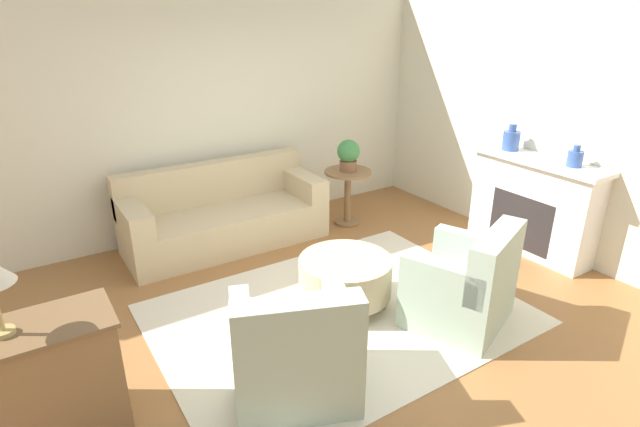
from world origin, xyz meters
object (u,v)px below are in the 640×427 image
object	(u,v)px
dresser	(20,390)
armchair_left	(295,354)
ottoman_table	(345,276)
vase_mantel_near	(511,140)
potted_plant_on_side_table	(348,154)
side_table	(348,188)
armchair_right	(465,286)
couch	(224,216)
vase_mantel_far	(575,158)

from	to	relation	value
dresser	armchair_left	bearing A→B (deg)	-17.72
ottoman_table	vase_mantel_near	distance (m)	2.54
potted_plant_on_side_table	side_table	bearing A→B (deg)	180.00
ottoman_table	potted_plant_on_side_table	size ratio (longest dim) A/B	2.16
dresser	potted_plant_on_side_table	xyz separation A→B (m)	(3.67, 1.80, 0.48)
side_table	vase_mantel_near	xyz separation A→B (m)	(1.24, -1.33, 0.71)
ottoman_table	armchair_right	bearing A→B (deg)	-47.66
side_table	armchair_left	bearing A→B (deg)	-132.16
armchair_left	vase_mantel_near	size ratio (longest dim) A/B	3.60
couch	vase_mantel_far	xyz separation A→B (m)	(2.76, -2.39, 0.83)
armchair_right	ottoman_table	size ratio (longest dim) A/B	1.24
ottoman_table	dresser	size ratio (longest dim) A/B	0.73
armchair_right	vase_mantel_near	distance (m)	2.12
couch	ottoman_table	bearing A→B (deg)	-78.10
couch	armchair_left	distance (m)	2.67
couch	side_table	world-z (taller)	couch
vase_mantel_far	vase_mantel_near	bearing A→B (deg)	90.00
ottoman_table	dresser	bearing A→B (deg)	-174.20
armchair_right	ottoman_table	xyz separation A→B (m)	(-0.70, 0.76, -0.05)
armchair_left	ottoman_table	xyz separation A→B (m)	(0.96, 0.76, -0.05)
dresser	vase_mantel_near	xyz separation A→B (m)	(4.92, 0.48, 0.76)
armchair_right	vase_mantel_near	xyz separation A→B (m)	(1.68, 0.98, 0.84)
side_table	dresser	size ratio (longest dim) A/B	0.60
ottoman_table	vase_mantel_near	xyz separation A→B (m)	(2.37, 0.22, 0.89)
ottoman_table	dresser	world-z (taller)	dresser
armchair_left	potted_plant_on_side_table	xyz separation A→B (m)	(2.09, 2.31, 0.55)
ottoman_table	potted_plant_on_side_table	world-z (taller)	potted_plant_on_side_table
armchair_left	vase_mantel_far	world-z (taller)	vase_mantel_far
ottoman_table	vase_mantel_far	world-z (taller)	vase_mantel_far
vase_mantel_far	potted_plant_on_side_table	world-z (taller)	vase_mantel_far
armchair_right	vase_mantel_near	bearing A→B (deg)	30.33
ottoman_table	dresser	xyz separation A→B (m)	(-2.54, -0.26, 0.13)
couch	ottoman_table	distance (m)	1.89
armchair_right	vase_mantel_near	world-z (taller)	vase_mantel_near
dresser	vase_mantel_near	size ratio (longest dim) A/B	3.99
couch	side_table	bearing A→B (deg)	-11.19
armchair_right	side_table	bearing A→B (deg)	79.34
armchair_left	potted_plant_on_side_table	distance (m)	3.16
side_table	potted_plant_on_side_table	size ratio (longest dim) A/B	1.80
dresser	ottoman_table	bearing A→B (deg)	5.80
couch	potted_plant_on_side_table	xyz separation A→B (m)	(1.52, -0.30, 0.58)
dresser	potted_plant_on_side_table	size ratio (longest dim) A/B	2.98
couch	vase_mantel_far	size ratio (longest dim) A/B	10.29
couch	armchair_left	size ratio (longest dim) A/B	2.16
armchair_left	side_table	size ratio (longest dim) A/B	1.50
ottoman_table	vase_mantel_far	distance (m)	2.58
armchair_left	side_table	xyz separation A→B (m)	(2.09, 2.31, 0.13)
vase_mantel_near	vase_mantel_far	xyz separation A→B (m)	(-0.00, -0.76, -0.03)
armchair_left	dresser	distance (m)	1.66
armchair_right	armchair_left	bearing A→B (deg)	-180.00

